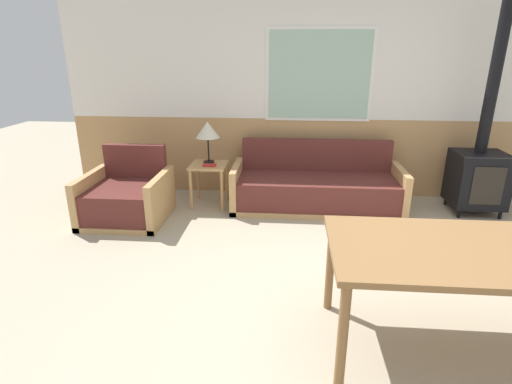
% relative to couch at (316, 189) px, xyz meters
% --- Properties ---
extents(ground_plane, '(16.00, 16.00, 0.00)m').
position_rel_couch_xyz_m(ground_plane, '(0.31, -2.08, -0.25)').
color(ground_plane, '#B2A58C').
extents(wall_back, '(7.20, 0.09, 2.70)m').
position_rel_couch_xyz_m(wall_back, '(0.29, 0.55, 1.11)').
color(wall_back, tan).
rests_on(wall_back, ground_plane).
extents(couch, '(2.07, 0.79, 0.80)m').
position_rel_couch_xyz_m(couch, '(0.00, 0.00, 0.00)').
color(couch, tan).
rests_on(couch, ground_plane).
extents(armchair, '(0.91, 0.87, 0.80)m').
position_rel_couch_xyz_m(armchair, '(-2.21, -0.55, -0.00)').
color(armchair, tan).
rests_on(armchair, ground_plane).
extents(side_table, '(0.45, 0.45, 0.53)m').
position_rel_couch_xyz_m(side_table, '(-1.34, -0.01, 0.18)').
color(side_table, tan).
rests_on(side_table, ground_plane).
extents(table_lamp, '(0.30, 0.30, 0.52)m').
position_rel_couch_xyz_m(table_lamp, '(-1.36, 0.07, 0.70)').
color(table_lamp, black).
rests_on(table_lamp, side_table).
extents(book_stack, '(0.16, 0.11, 0.02)m').
position_rel_couch_xyz_m(book_stack, '(-1.32, -0.10, 0.30)').
color(book_stack, '#B22823').
rests_on(book_stack, side_table).
extents(dining_table, '(1.93, 0.89, 0.74)m').
position_rel_couch_xyz_m(dining_table, '(0.88, -2.48, 0.43)').
color(dining_table, olive).
rests_on(dining_table, ground_plane).
extents(wood_stove, '(0.58, 0.55, 2.39)m').
position_rel_couch_xyz_m(wood_stove, '(1.90, 0.02, 0.32)').
color(wood_stove, black).
rests_on(wood_stove, ground_plane).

